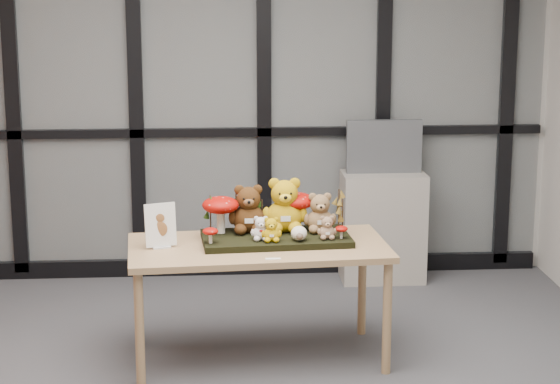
{
  "coord_description": "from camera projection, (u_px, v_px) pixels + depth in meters",
  "views": [
    {
      "loc": [
        0.06,
        -4.65,
        2.21
      ],
      "look_at": [
        0.44,
        0.78,
        0.99
      ],
      "focal_mm": 65.0,
      "sensor_mm": 36.0,
      "label": 1
    }
  ],
  "objects": [
    {
      "name": "diorama_tray",
      "position": [
        276.0,
        239.0,
        5.74
      ],
      "size": [
        0.86,
        0.47,
        0.04
      ],
      "primitive_type": "cube",
      "rotation": [
        0.0,
        0.0,
        0.07
      ],
      "color": "black",
      "rests_on": "display_table"
    },
    {
      "name": "mushroom_back_right",
      "position": [
        296.0,
        209.0,
        5.86
      ],
      "size": [
        0.21,
        0.21,
        0.23
      ],
      "primitive_type": null,
      "color": "#9A0A04",
      "rests_on": "diorama_tray"
    },
    {
      "name": "bear_beige_small",
      "position": [
        327.0,
        226.0,
        5.65
      ],
      "size": [
        0.12,
        0.11,
        0.15
      ],
      "primitive_type": null,
      "rotation": [
        0.0,
        0.0,
        0.07
      ],
      "color": "#987355",
      "rests_on": "diorama_tray"
    },
    {
      "name": "bear_brown_medium",
      "position": [
        248.0,
        206.0,
        5.78
      ],
      "size": [
        0.25,
        0.22,
        0.3
      ],
      "primitive_type": null,
      "rotation": [
        0.0,
        0.0,
        0.07
      ],
      "color": "#44260E",
      "rests_on": "diorama_tray"
    },
    {
      "name": "bear_pooh_yellow",
      "position": [
        284.0,
        202.0,
        5.8
      ],
      "size": [
        0.28,
        0.25,
        0.34
      ],
      "primitive_type": null,
      "rotation": [
        0.0,
        0.0,
        0.07
      ],
      "color": "#C5980E",
      "rests_on": "diorama_tray"
    },
    {
      "name": "bear_small_yellow",
      "position": [
        271.0,
        228.0,
        5.6
      ],
      "size": [
        0.12,
        0.11,
        0.15
      ],
      "primitive_type": null,
      "rotation": [
        0.0,
        0.0,
        0.07
      ],
      "color": "#CEA10A",
      "rests_on": "diorama_tray"
    },
    {
      "name": "sign_holder",
      "position": [
        160.0,
        228.0,
        5.59
      ],
      "size": [
        0.18,
        0.09,
        0.25
      ],
      "rotation": [
        0.0,
        0.0,
        0.32
      ],
      "color": "silver",
      "rests_on": "display_table"
    },
    {
      "name": "mushroom_front_right",
      "position": [
        341.0,
        232.0,
        5.66
      ],
      "size": [
        0.07,
        0.07,
        0.08
      ],
      "primitive_type": null,
      "color": "#9A0A04",
      "rests_on": "diorama_tray"
    },
    {
      "name": "sprig_green_mid_left",
      "position": [
        236.0,
        212.0,
        5.83
      ],
      "size": [
        0.05,
        0.05,
        0.22
      ],
      "primitive_type": null,
      "color": "#163A0D",
      "rests_on": "diorama_tray"
    },
    {
      "name": "sprig_dry_mid_right",
      "position": [
        343.0,
        216.0,
        5.74
      ],
      "size": [
        0.05,
        0.05,
        0.21
      ],
      "primitive_type": null,
      "color": "brown",
      "rests_on": "diorama_tray"
    },
    {
      "name": "sprig_green_far_left",
      "position": [
        210.0,
        214.0,
        5.76
      ],
      "size": [
        0.05,
        0.05,
        0.22
      ],
      "primitive_type": null,
      "color": "#163A0D",
      "rests_on": "diorama_tray"
    },
    {
      "name": "cabinet",
      "position": [
        383.0,
        227.0,
        7.2
      ],
      "size": [
        0.58,
        0.34,
        0.78
      ],
      "primitive_type": "cube",
      "color": "gray",
      "rests_on": "floor"
    },
    {
      "name": "mushroom_front_left",
      "position": [
        210.0,
        235.0,
        5.56
      ],
      "size": [
        0.09,
        0.09,
        0.1
      ],
      "primitive_type": null,
      "color": "#9A0A04",
      "rests_on": "diorama_tray"
    },
    {
      "name": "display_table",
      "position": [
        258.0,
        256.0,
        5.69
      ],
      "size": [
        1.49,
        0.82,
        0.68
      ],
      "rotation": [
        0.0,
        0.0,
        0.07
      ],
      "color": "#A58459",
      "rests_on": "floor"
    },
    {
      "name": "bear_tan_back",
      "position": [
        320.0,
        210.0,
        5.8
      ],
      "size": [
        0.2,
        0.19,
        0.25
      ],
      "primitive_type": null,
      "rotation": [
        0.0,
        0.0,
        0.07
      ],
      "color": "olive",
      "rests_on": "diorama_tray"
    },
    {
      "name": "bear_white_bow",
      "position": [
        261.0,
        227.0,
        5.62
      ],
      "size": [
        0.12,
        0.11,
        0.15
      ],
      "primitive_type": null,
      "rotation": [
        0.0,
        0.0,
        0.07
      ],
      "color": "silver",
      "rests_on": "diorama_tray"
    },
    {
      "name": "label_card",
      "position": [
        273.0,
        259.0,
        5.4
      ],
      "size": [
        0.08,
        0.03,
        0.0
      ],
      "primitive_type": "cube",
      "color": "white",
      "rests_on": "display_table"
    },
    {
      "name": "monitor",
      "position": [
        384.0,
        146.0,
        7.09
      ],
      "size": [
        0.53,
        0.06,
        0.38
      ],
      "color": "#505358",
      "rests_on": "cabinet"
    },
    {
      "name": "mushroom_back_left",
      "position": [
        221.0,
        213.0,
        5.76
      ],
      "size": [
        0.21,
        0.21,
        0.23
      ],
      "primitive_type": null,
      "color": "#9A0A04",
      "rests_on": "diorama_tray"
    },
    {
      "name": "sprig_dry_far_right",
      "position": [
        339.0,
        209.0,
        5.85
      ],
      "size": [
        0.05,
        0.05,
        0.24
      ],
      "primitive_type": null,
      "color": "brown",
      "rests_on": "diorama_tray"
    },
    {
      "name": "plush_cream_hedgehog",
      "position": [
        299.0,
        233.0,
        5.62
      ],
      "size": [
        0.07,
        0.07,
        0.09
      ],
      "primitive_type": null,
      "rotation": [
        0.0,
        0.0,
        0.07
      ],
      "color": "white",
      "rests_on": "diorama_tray"
    },
    {
      "name": "room_shell",
      "position": [
        195.0,
        83.0,
        4.63
      ],
      "size": [
        5.0,
        5.0,
        5.0
      ],
      "color": "beige",
      "rests_on": "floor"
    },
    {
      "name": "sprig_green_centre",
      "position": [
        262.0,
        214.0,
        5.86
      ],
      "size": [
        0.05,
        0.05,
        0.17
      ],
      "primitive_type": null,
      "color": "#163A0D",
      "rests_on": "diorama_tray"
    },
    {
      "name": "glass_partition",
      "position": [
        200.0,
        81.0,
        7.1
      ],
      "size": [
        4.9,
        0.06,
        2.78
      ],
      "color": "#2D383F",
      "rests_on": "floor"
    }
  ]
}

